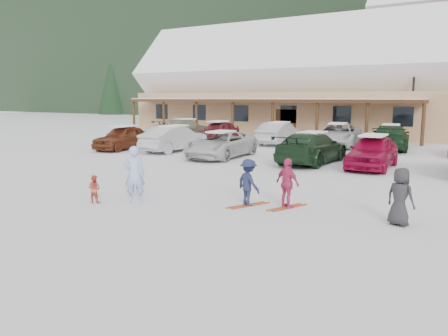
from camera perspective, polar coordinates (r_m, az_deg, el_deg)
The scene contains 22 objects.
ground at distance 13.07m, azimuth -3.40°, elevation -4.83°, with size 160.00×160.00×0.00m, color white.
day_lodge at distance 41.68m, azimuth 8.32°, elevation 10.18°, with size 29.12×12.50×10.38m.
lamp_post at distance 34.90m, azimuth 23.46°, elevation 9.06°, with size 0.50×0.25×6.26m.
conifer_0 at distance 52.38m, azimuth -8.50°, elevation 11.87°, with size 4.40×4.40×10.20m.
conifer_2 at distance 64.39m, azimuth -4.39°, elevation 12.44°, with size 5.28×5.28×12.24m.
adult_skier at distance 13.44m, azimuth -11.63°, elevation -0.82°, with size 0.63×0.42×1.74m, color #A0B4EA.
toddler_red at distance 13.79m, azimuth -16.61°, elevation -2.63°, with size 0.42×0.32×0.86m, color #C8503A.
child_navy at distance 12.81m, azimuth 3.22°, elevation -1.91°, with size 0.90×0.52×1.39m, color #1B2142.
skis_child_navy at distance 12.96m, azimuth 3.19°, elevation -4.88°, with size 0.20×1.40×0.03m, color #9E3B16.
child_magenta at distance 12.66m, azimuth 8.30°, elevation -1.99°, with size 0.85×0.35×1.45m, color #C12F5F.
skis_child_magenta at distance 12.82m, azimuth 8.22°, elevation -5.12°, with size 0.20×1.40×0.03m, color #9E3B16.
bystander_dark at distance 11.69m, azimuth 22.03°, elevation -3.49°, with size 0.72×0.47×1.46m, color #28272A.
parked_car_0 at distance 27.54m, azimuth -13.03°, elevation 3.89°, with size 1.71×4.25×1.45m, color maroon.
parked_car_1 at distance 26.02m, azimuth -6.51°, elevation 3.85°, with size 1.61×4.62×1.52m, color #B5B6BB.
parked_car_2 at distance 23.19m, azimuth -0.38°, elevation 3.09°, with size 2.30×5.00×1.39m, color silver.
parked_car_3 at distance 21.59m, azimuth 11.39°, elevation 2.61°, with size 2.11×5.19×1.51m, color #17301A.
parked_car_4 at distance 20.77m, azimuth 18.83°, elevation 2.03°, with size 1.77×4.39×1.50m, color #A10A36.
parked_car_7 at distance 34.05m, azimuth -5.15°, elevation 5.12°, with size 2.13×5.24×1.52m, color gray.
parked_car_8 at distance 31.90m, azimuth -0.79°, elevation 4.83°, with size 1.72×4.28×1.46m, color maroon.
parked_car_9 at distance 29.99m, azimuth 7.19°, elevation 4.52°, with size 1.59×4.57×1.51m, color #AFAFB4.
parked_car_10 at distance 29.19m, azimuth 14.61°, elevation 4.19°, with size 2.53×5.48×1.52m, color beige.
parked_car_11 at distance 28.59m, azimuth 20.90°, elevation 3.78°, with size 2.14×5.26×1.53m, color #14311A.
Camera 1 is at (7.19, -10.44, 3.16)m, focal length 35.00 mm.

